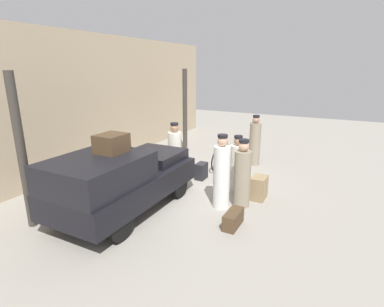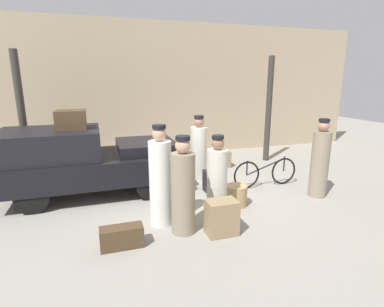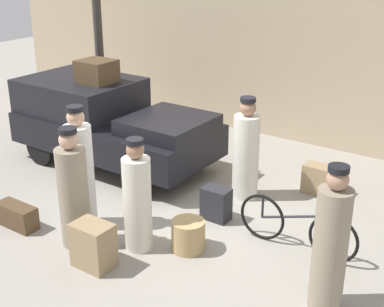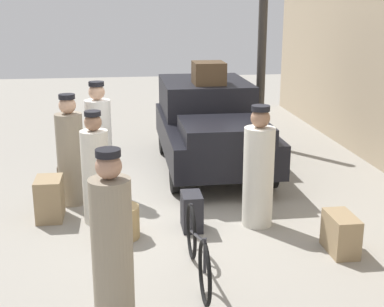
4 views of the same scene
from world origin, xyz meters
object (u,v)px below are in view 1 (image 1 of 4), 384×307
suitcase_black_upright (201,171)px  trunk_umber_medium (170,156)px  trunk_on_truck_roof (112,143)px  porter_with_bicycle (237,167)px  truck (120,179)px  wicker_basket (232,175)px  porter_carrying_trunk (255,142)px  suitcase_small_leather (233,219)px  bicycle (221,157)px  trunk_wicker_pale (259,188)px  porter_standing_middle (242,176)px  porter_lifting_near_truck (175,152)px  conductor_in_dark_uniform (222,175)px

suitcase_black_upright → trunk_umber_medium: suitcase_black_upright is taller
trunk_on_truck_roof → porter_with_bicycle: bearing=-37.6°
truck → trunk_umber_medium: truck is taller
trunk_umber_medium → wicker_basket: bearing=-106.5°
trunk_on_truck_roof → porter_carrying_trunk: bearing=-18.7°
suitcase_small_leather → trunk_on_truck_roof: (-0.78, 2.64, 1.59)m
bicycle → trunk_wicker_pale: bearing=-136.9°
bicycle → trunk_on_truck_roof: (-4.48, 0.86, 1.41)m
trunk_wicker_pale → porter_with_bicycle: bearing=74.6°
bicycle → trunk_wicker_pale: bicycle is taller
porter_standing_middle → wicker_basket: bearing=28.5°
porter_lifting_near_truck → suitcase_black_upright: 1.08m
bicycle → porter_standing_middle: bearing=-148.5°
wicker_basket → porter_standing_middle: porter_standing_middle is taller
porter_lifting_near_truck → suitcase_black_upright: (0.03, -0.94, -0.52)m
porter_carrying_trunk → porter_standing_middle: size_ratio=1.04×
suitcase_black_upright → trunk_on_truck_roof: 3.53m
porter_carrying_trunk → suitcase_small_leather: bearing=-169.3°
suitcase_black_upright → trunk_wicker_pale: bearing=-107.5°
conductor_in_dark_uniform → suitcase_small_leather: size_ratio=2.74×
porter_lifting_near_truck → trunk_wicker_pale: size_ratio=2.78×
conductor_in_dark_uniform → porter_with_bicycle: (1.10, -0.02, -0.12)m
porter_lifting_near_truck → suitcase_small_leather: (-2.29, -2.84, -0.60)m
truck → trunk_wicker_pale: 3.60m
truck → porter_standing_middle: (1.67, -2.46, -0.06)m
porter_with_bicycle → suitcase_small_leather: porter_with_bicycle is taller
suitcase_black_upright → trunk_on_truck_roof: trunk_on_truck_roof is taller
truck → porter_with_bicycle: porter_with_bicycle is taller
trunk_umber_medium → bicycle: bearing=-77.7°
truck → suitcase_black_upright: bearing=-14.3°
porter_carrying_trunk → truck: bearing=160.6°
suitcase_black_upright → bicycle: bearing=-4.9°
porter_lifting_near_truck → suitcase_black_upright: bearing=-88.1°
conductor_in_dark_uniform → trunk_on_truck_roof: trunk_on_truck_roof is taller
conductor_in_dark_uniform → truck: bearing=123.9°
trunk_umber_medium → conductor_in_dark_uniform: bearing=-129.4°
porter_carrying_trunk → conductor_in_dark_uniform: size_ratio=0.96×
porter_lifting_near_truck → bicycle: bearing=-37.0°
porter_carrying_trunk → trunk_umber_medium: (-1.22, 2.82, -0.57)m
bicycle → wicker_basket: (-1.22, -0.84, -0.13)m
porter_lifting_near_truck → porter_with_bicycle: porter_lifting_near_truck is taller
porter_standing_middle → porter_with_bicycle: (0.80, 0.41, -0.05)m
bicycle → trunk_wicker_pale: (-2.01, -1.88, -0.05)m
wicker_basket → suitcase_small_leather: wicker_basket is taller
conductor_in_dark_uniform → porter_with_bicycle: bearing=-1.1°
truck → wicker_basket: truck is taller
conductor_in_dark_uniform → porter_carrying_trunk: bearing=3.7°
conductor_in_dark_uniform → suitcase_small_leather: bearing=-141.9°
porter_carrying_trunk → porter_standing_middle: (-3.42, -0.67, -0.04)m
bicycle → porter_carrying_trunk: (0.80, -0.93, 0.47)m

